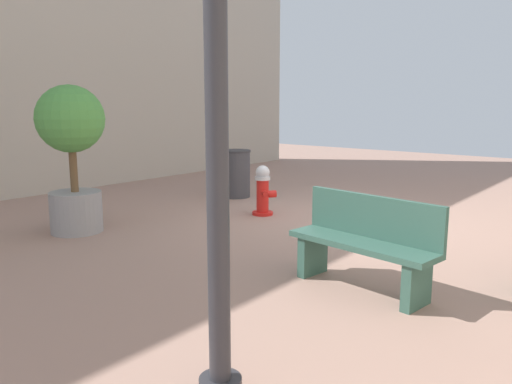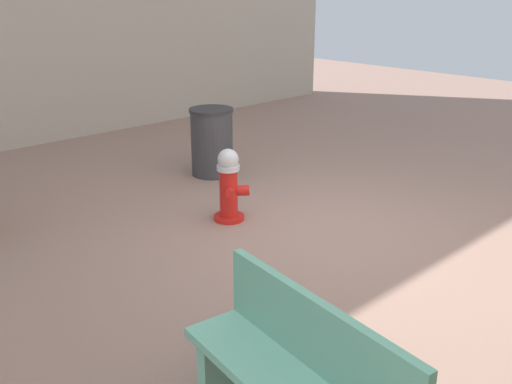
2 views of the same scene
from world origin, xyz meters
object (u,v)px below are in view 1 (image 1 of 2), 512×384
Objects in this scene: bench_far at (365,242)px; planter_tree at (72,145)px; fire_hydrant at (263,190)px; trash_bin at (236,173)px.

planter_tree is at bearing 8.11° from bench_far.
bench_far reaches higher than fire_hydrant.
trash_bin reaches higher than fire_hydrant.
bench_far is (-2.92, 2.01, 0.07)m from fire_hydrant.
bench_far is at bearing -171.89° from planter_tree.
bench_far is 4.44m from planter_tree.
fire_hydrant is 0.40× the size of planter_tree.
trash_bin is (0.03, -3.56, -0.81)m from planter_tree.
bench_far is 1.70× the size of trash_bin.
trash_bin is at bearing -32.82° from fire_hydrant.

